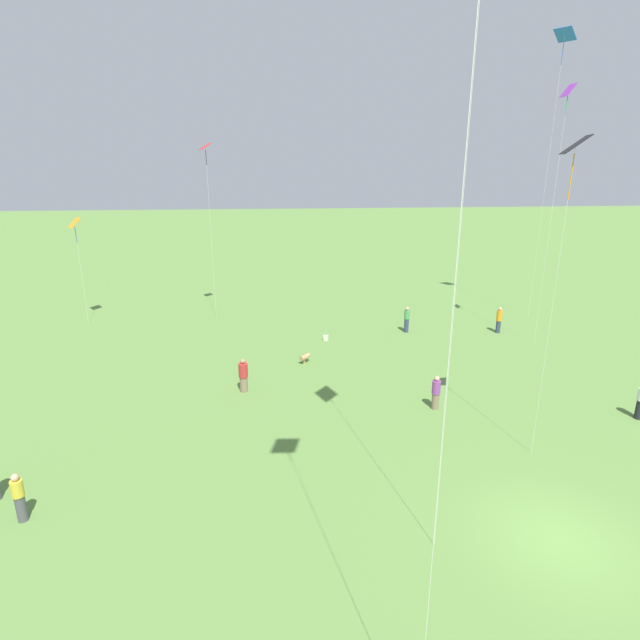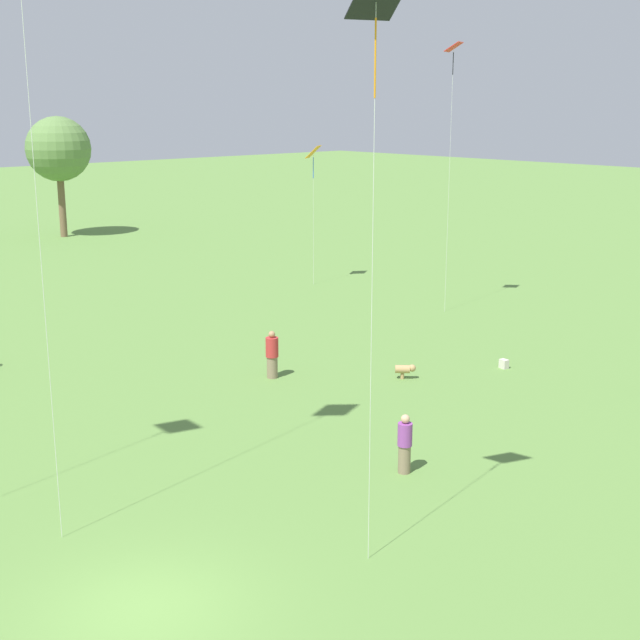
{
  "view_description": "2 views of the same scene",
  "coord_description": "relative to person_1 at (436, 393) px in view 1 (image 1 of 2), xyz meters",
  "views": [
    {
      "loc": [
        -11.59,
        8.46,
        10.86
      ],
      "look_at": [
        6.56,
        6.63,
        5.17
      ],
      "focal_mm": 28.0,
      "sensor_mm": 36.0,
      "label": 1
    },
    {
      "loc": [
        -7.94,
        -13.84,
        9.66
      ],
      "look_at": [
        7.23,
        2.76,
        4.15
      ],
      "focal_mm": 50.0,
      "sensor_mm": 36.0,
      "label": 2
    }
  ],
  "objects": [
    {
      "name": "ground_plane",
      "position": [
        -8.71,
        -1.03,
        -0.81
      ],
      "size": [
        240.0,
        240.0,
        0.0
      ],
      "primitive_type": "plane",
      "color": "#5B843D"
    },
    {
      "name": "kite_8",
      "position": [
        15.49,
        11.51,
        10.58
      ],
      "size": [
        0.97,
        0.92,
        12.25
      ],
      "rotation": [
        0.0,
        0.0,
        2.75
      ],
      "color": "red",
      "rests_on": "ground_plane"
    },
    {
      "name": "kite_1",
      "position": [
        15.21,
        20.52,
        6.09
      ],
      "size": [
        1.14,
        1.07,
        7.44
      ],
      "rotation": [
        0.0,
        0.0,
        2.94
      ],
      "color": "orange",
      "rests_on": "ground_plane"
    },
    {
      "name": "person_5",
      "position": [
        10.27,
        -7.74,
        0.09
      ],
      "size": [
        0.49,
        0.49,
        1.78
      ],
      "rotation": [
        0.0,
        0.0,
        5.19
      ],
      "color": "#333D5B",
      "rests_on": "ground_plane"
    },
    {
      "name": "kite_2",
      "position": [
        8.04,
        -9.15,
        13.11
      ],
      "size": [
        0.83,
        0.52,
        15.1
      ],
      "rotation": [
        0.0,
        0.0,
        2.34
      ],
      "color": "purple",
      "rests_on": "ground_plane"
    },
    {
      "name": "person_1",
      "position": [
        0.0,
        0.0,
        0.0
      ],
      "size": [
        0.49,
        0.49,
        1.64
      ],
      "rotation": [
        0.0,
        0.0,
        1.87
      ],
      "color": "#847056",
      "rests_on": "ground_plane"
    },
    {
      "name": "person_8",
      "position": [
        2.77,
        8.93,
        0.04
      ],
      "size": [
        0.55,
        0.55,
        1.73
      ],
      "rotation": [
        0.0,
        0.0,
        1.79
      ],
      "color": "#847056",
      "rests_on": "ground_plane"
    },
    {
      "name": "person_9",
      "position": [
        -6.11,
        15.53,
        0.04
      ],
      "size": [
        0.51,
        0.51,
        1.7
      ],
      "rotation": [
        0.0,
        0.0,
        2.23
      ],
      "color": "#4C4C51",
      "rests_on": "ground_plane"
    },
    {
      "name": "kite_9",
      "position": [
        -4.01,
        -2.6,
        10.24
      ],
      "size": [
        1.17,
        1.06,
        11.79
      ],
      "rotation": [
        0.0,
        0.0,
        2.02
      ],
      "color": "black",
      "rests_on": "ground_plane"
    },
    {
      "name": "kite_6",
      "position": [
        13.48,
        -11.59,
        17.21
      ],
      "size": [
        1.53,
        1.49,
        19.07
      ],
      "rotation": [
        0.0,
        0.0,
        6.12
      ],
      "color": "blue",
      "rests_on": "ground_plane"
    },
    {
      "name": "dog_0",
      "position": [
        6.2,
        5.6,
        -0.45
      ],
      "size": [
        0.66,
        0.67,
        0.54
      ],
      "rotation": [
        0.0,
        0.0,
        3.92
      ],
      "color": "tan",
      "rests_on": "ground_plane"
    },
    {
      "name": "picnic_bag_0",
      "position": [
        9.89,
        4.0,
        -0.64
      ],
      "size": [
        0.28,
        0.35,
        0.34
      ],
      "rotation": [
        0.0,
        0.0,
        1.41
      ],
      "color": "beige",
      "rests_on": "ground_plane"
    },
    {
      "name": "person_6",
      "position": [
        11.02,
        -1.61,
        0.07
      ],
      "size": [
        0.39,
        0.39,
        1.76
      ],
      "rotation": [
        0.0,
        0.0,
        6.22
      ],
      "color": "#333D5B",
      "rests_on": "ground_plane"
    }
  ]
}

